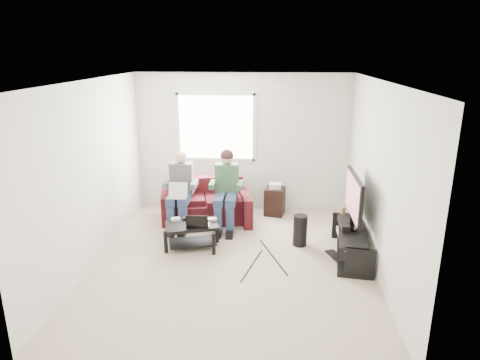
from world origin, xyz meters
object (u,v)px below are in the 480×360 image
Objects in this scene: end_table at (275,200)px; subwoofer at (300,230)px; tv at (354,198)px; coffee_table at (192,230)px; tv_stand at (351,245)px; sofa at (206,205)px.

subwoofer is at bearing -73.23° from end_table.
end_table is at bearing 125.95° from tv.
coffee_table is 2.00m from end_table.
end_table is at bearing 49.73° from coffee_table.
coffee_table is 2.44m from tv_stand.
tv is 2.04m from end_table.
tv reaches higher than subwoofer.
sofa is 2.74m from tv.
coffee_table is 2.51m from tv.
sofa is 1.89m from subwoofer.
sofa reaches higher than end_table.
tv is at bearing -26.56° from sofa.
tv_stand is at bearing -3.31° from coffee_table.
tv reaches higher than end_table.
tv is 2.20× the size of subwoofer.
tv_stand is 1.26× the size of tv.
subwoofer is at bearing 7.22° from coffee_table.
subwoofer is (1.69, 0.21, -0.04)m from coffee_table.
tv_stand is 0.83m from subwoofer.
subwoofer is at bearing 161.02° from tv.
end_table is at bearing 106.77° from subwoofer.
sofa is at bearing 87.74° from coffee_table.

